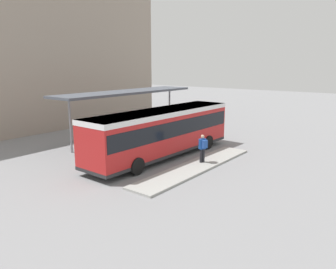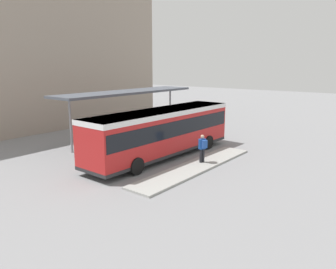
{
  "view_description": "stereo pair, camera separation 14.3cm",
  "coord_description": "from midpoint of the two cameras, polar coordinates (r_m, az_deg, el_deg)",
  "views": [
    {
      "loc": [
        -16.25,
        -13.15,
        5.98
      ],
      "look_at": [
        0.59,
        0.0,
        1.41
      ],
      "focal_mm": 35.0,
      "sensor_mm": 36.0,
      "label": 1
    },
    {
      "loc": [
        -16.16,
        -13.26,
        5.98
      ],
      "look_at": [
        0.59,
        0.0,
        1.41
      ],
      "focal_mm": 35.0,
      "sensor_mm": 36.0,
      "label": 2
    }
  ],
  "objects": [
    {
      "name": "ground_plane",
      "position": [
        21.74,
        -1.15,
        -3.89
      ],
      "size": [
        120.0,
        120.0,
        0.0
      ],
      "primitive_type": "plane",
      "color": "gray"
    },
    {
      "name": "curb_island",
      "position": [
        19.57,
        4.68,
        -5.58
      ],
      "size": [
        10.31,
        1.8,
        0.12
      ],
      "color": "#9E9E99",
      "rests_on": "ground_plane"
    },
    {
      "name": "city_bus",
      "position": [
        21.32,
        -1.15,
        0.86
      ],
      "size": [
        11.9,
        2.84,
        3.13
      ],
      "rotation": [
        0.0,
        0.0,
        -0.02
      ],
      "color": "red",
      "rests_on": "ground_plane"
    },
    {
      "name": "pedestrian_waiting",
      "position": [
        19.96,
        5.88,
        -2.13
      ],
      "size": [
        0.49,
        0.53,
        1.72
      ],
      "rotation": [
        0.0,
        0.0,
        1.22
      ],
      "color": "#232328",
      "rests_on": "curb_island"
    },
    {
      "name": "bicycle_red",
      "position": [
        30.35,
        5.73,
        1.31
      ],
      "size": [
        0.48,
        1.59,
        0.69
      ],
      "rotation": [
        0.0,
        0.0,
        -1.67
      ],
      "color": "black",
      "rests_on": "ground_plane"
    },
    {
      "name": "bicycle_black",
      "position": [
        30.35,
        4.25,
        1.42
      ],
      "size": [
        0.48,
        1.79,
        0.77
      ],
      "rotation": [
        0.0,
        0.0,
        -1.62
      ],
      "color": "black",
      "rests_on": "ground_plane"
    },
    {
      "name": "bicycle_green",
      "position": [
        31.06,
        3.68,
        1.61
      ],
      "size": [
        0.48,
        1.61,
        0.7
      ],
      "rotation": [
        0.0,
        0.0,
        1.57
      ],
      "color": "black",
      "rests_on": "ground_plane"
    },
    {
      "name": "station_shelter",
      "position": [
        26.66,
        -7.26,
        7.23
      ],
      "size": [
        13.05,
        2.85,
        3.92
      ],
      "color": "#4C515B",
      "rests_on": "ground_plane"
    },
    {
      "name": "potted_planter_near_shelter",
      "position": [
        28.32,
        1.05,
        1.35
      ],
      "size": [
        0.89,
        0.89,
        1.36
      ],
      "color": "slate",
      "rests_on": "ground_plane"
    },
    {
      "name": "station_building",
      "position": [
        37.34,
        -25.28,
        12.24
      ],
      "size": [
        26.35,
        13.73,
        13.64
      ],
      "color": "gray",
      "rests_on": "ground_plane"
    }
  ]
}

